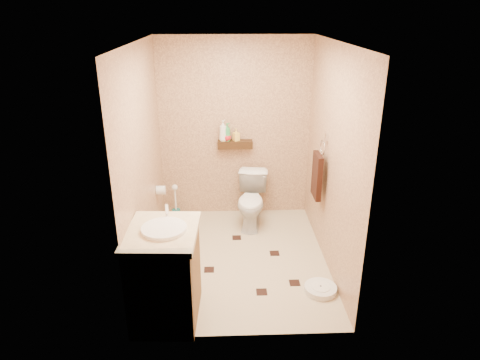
{
  "coord_description": "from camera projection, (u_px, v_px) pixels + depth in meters",
  "views": [
    {
      "loc": [
        -0.15,
        -4.25,
        2.72
      ],
      "look_at": [
        0.03,
        0.25,
        0.88
      ],
      "focal_mm": 32.0,
      "sensor_mm": 36.0,
      "label": 1
    }
  ],
  "objects": [
    {
      "name": "bottle_e",
      "position": [
        236.0,
        135.0,
        5.61
      ],
      "size": [
        0.1,
        0.1,
        0.16
      ],
      "primitive_type": "imported",
      "rotation": [
        0.0,
        0.0,
        3.64
      ],
      "color": "#F6CC52",
      "rests_on": "wall_shelf"
    },
    {
      "name": "bottle_c",
      "position": [
        227.0,
        136.0,
        5.61
      ],
      "size": [
        0.15,
        0.15,
        0.14
      ],
      "primitive_type": "imported",
      "rotation": [
        0.0,
        0.0,
        0.5
      ],
      "color": "red",
      "rests_on": "wall_shelf"
    },
    {
      "name": "floor_accents",
      "position": [
        243.0,
        260.0,
        4.92
      ],
      "size": [
        1.25,
        1.25,
        0.01
      ],
      "color": "black",
      "rests_on": "ground"
    },
    {
      "name": "ceiling",
      "position": [
        238.0,
        42.0,
        4.05
      ],
      "size": [
        2.0,
        2.5,
        0.02
      ],
      "primitive_type": "cube",
      "color": "silver",
      "rests_on": "wall_back"
    },
    {
      "name": "toilet_paper",
      "position": [
        161.0,
        190.0,
        5.3
      ],
      "size": [
        0.12,
        0.11,
        0.12
      ],
      "color": "white",
      "rests_on": "wall_left"
    },
    {
      "name": "bathroom_scale",
      "position": [
        320.0,
        289.0,
        4.37
      ],
      "size": [
        0.41,
        0.41,
        0.07
      ],
      "rotation": [
        0.0,
        0.0,
        -0.26
      ],
      "color": "white",
      "rests_on": "ground"
    },
    {
      "name": "vanity",
      "position": [
        165.0,
        273.0,
        3.88
      ],
      "size": [
        0.65,
        0.77,
        1.05
      ],
      "rotation": [
        0.0,
        0.0,
        -0.05
      ],
      "color": "brown",
      "rests_on": "ground"
    },
    {
      "name": "wall_front",
      "position": [
        244.0,
        215.0,
        3.35
      ],
      "size": [
        2.0,
        0.04,
        2.4
      ],
      "primitive_type": "cube",
      "color": "tan",
      "rests_on": "ground"
    },
    {
      "name": "bottle_b",
      "position": [
        223.0,
        135.0,
        5.6
      ],
      "size": [
        0.1,
        0.1,
        0.16
      ],
      "primitive_type": "imported",
      "rotation": [
        0.0,
        0.0,
        3.92
      ],
      "color": "yellow",
      "rests_on": "wall_shelf"
    },
    {
      "name": "wall_right",
      "position": [
        332.0,
        160.0,
        4.54
      ],
      "size": [
        0.04,
        2.5,
        2.4
      ],
      "primitive_type": "cube",
      "color": "tan",
      "rests_on": "ground"
    },
    {
      "name": "towel_ring",
      "position": [
        317.0,
        174.0,
        4.87
      ],
      "size": [
        0.12,
        0.3,
        0.76
      ],
      "color": "silver",
      "rests_on": "wall_right"
    },
    {
      "name": "bottle_a",
      "position": [
        223.0,
        131.0,
        5.58
      ],
      "size": [
        0.15,
        0.15,
        0.28
      ],
      "primitive_type": "imported",
      "rotation": [
        0.0,
        0.0,
        2.58
      ],
      "color": "silver",
      "rests_on": "wall_shelf"
    },
    {
      "name": "ground",
      "position": [
        238.0,
        258.0,
        4.96
      ],
      "size": [
        2.5,
        2.5,
        0.0
      ],
      "primitive_type": "plane",
      "color": "#C2B18E",
      "rests_on": "ground"
    },
    {
      "name": "toilet_brush",
      "position": [
        176.0,
        206.0,
        5.86
      ],
      "size": [
        0.11,
        0.11,
        0.5
      ],
      "color": "#175F5F",
      "rests_on": "ground"
    },
    {
      "name": "toilet",
      "position": [
        252.0,
        201.0,
        5.61
      ],
      "size": [
        0.48,
        0.73,
        0.69
      ],
      "primitive_type": "imported",
      "rotation": [
        0.0,
        0.0,
        -0.13
      ],
      "color": "white",
      "rests_on": "ground"
    },
    {
      "name": "wall_left",
      "position": [
        143.0,
        162.0,
        4.47
      ],
      "size": [
        0.04,
        2.5,
        2.4
      ],
      "primitive_type": "cube",
      "color": "tan",
      "rests_on": "ground"
    },
    {
      "name": "wall_shelf",
      "position": [
        235.0,
        144.0,
        5.66
      ],
      "size": [
        0.46,
        0.14,
        0.1
      ],
      "primitive_type": "cube",
      "color": "#36230E",
      "rests_on": "wall_back"
    },
    {
      "name": "bottle_d",
      "position": [
        227.0,
        132.0,
        5.59
      ],
      "size": [
        0.12,
        0.12,
        0.24
      ],
      "primitive_type": "imported",
      "rotation": [
        0.0,
        0.0,
        1.98
      ],
      "color": "green",
      "rests_on": "wall_shelf"
    },
    {
      "name": "wall_back",
      "position": [
        235.0,
        130.0,
        5.66
      ],
      "size": [
        2.0,
        0.04,
        2.4
      ],
      "primitive_type": "cube",
      "color": "tan",
      "rests_on": "ground"
    }
  ]
}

